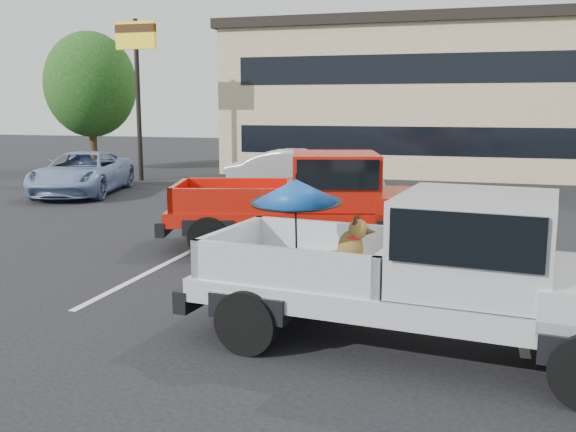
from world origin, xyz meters
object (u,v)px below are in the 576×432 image
object	(u,v)px
blue_suv	(82,173)
motel_sign	(137,56)
silver_pickup	(452,265)
silver_sedan	(306,176)
tree_back	(566,70)
tree_left	(90,85)
red_pickup	(326,196)

from	to	relation	value
blue_suv	motel_sign	bearing A→B (deg)	76.71
silver_pickup	silver_sedan	distance (m)	11.91
tree_back	blue_suv	xyz separation A→B (m)	(-15.91, -13.96, -3.73)
tree_left	tree_back	world-z (taller)	tree_back
tree_back	blue_suv	size ratio (longest dim) A/B	1.44
motel_sign	tree_left	world-z (taller)	tree_left
tree_back	motel_sign	bearing A→B (deg)	-147.99
silver_pickup	blue_suv	distance (m)	16.06
motel_sign	blue_suv	xyz separation A→B (m)	(0.09, -3.96, -3.97)
motel_sign	silver_pickup	world-z (taller)	motel_sign
silver_pickup	red_pickup	xyz separation A→B (m)	(-2.68, 5.17, -0.01)
tree_back	red_pickup	world-z (taller)	tree_back
blue_suv	red_pickup	bearing A→B (deg)	-44.73
tree_back	red_pickup	bearing A→B (deg)	-108.62
tree_left	blue_suv	size ratio (longest dim) A/B	1.22
tree_left	tree_back	bearing A→B (deg)	19.29
motel_sign	red_pickup	size ratio (longest dim) A/B	0.98
motel_sign	tree_left	distance (m)	5.08
tree_left	silver_pickup	size ratio (longest dim) A/B	1.02
red_pickup	blue_suv	world-z (taller)	red_pickup
motel_sign	silver_pickup	size ratio (longest dim) A/B	1.02
tree_back	red_pickup	distance (m)	20.74
tree_left	silver_pickup	xyz separation A→B (m)	(16.14, -17.57, -2.68)
silver_pickup	silver_sedan	xyz separation A→B (m)	(-4.64, 10.97, -0.28)
motel_sign	red_pickup	distance (m)	13.82
motel_sign	silver_sedan	size ratio (longest dim) A/B	1.28
motel_sign	blue_suv	world-z (taller)	motel_sign
motel_sign	tree_back	xyz separation A→B (m)	(16.00, 10.00, -0.24)
tree_left	silver_sedan	world-z (taller)	tree_left
silver_sedan	blue_suv	bearing A→B (deg)	82.78
silver_pickup	red_pickup	distance (m)	5.82
tree_left	red_pickup	xyz separation A→B (m)	(13.46, -12.40, -2.69)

